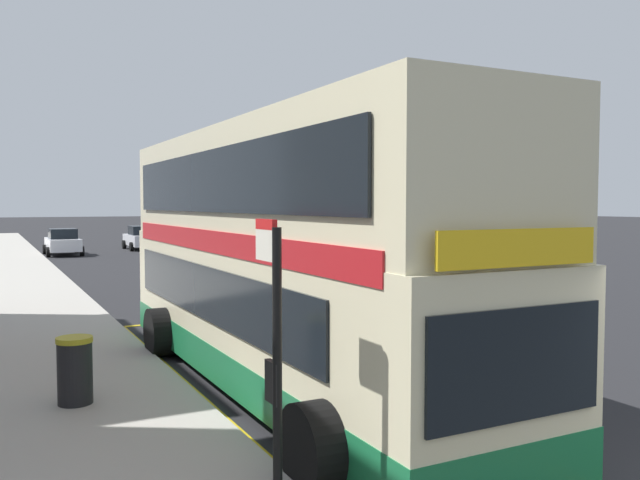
{
  "coord_description": "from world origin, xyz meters",
  "views": [
    {
      "loc": [
        -6.93,
        -3.33,
        3.14
      ],
      "look_at": [
        -0.72,
        8.74,
        2.38
      ],
      "focal_mm": 36.56,
      "sensor_mm": 36.0,
      "label": 1
    }
  ],
  "objects_px": {
    "parked_car_white_far": "(159,234)",
    "parked_car_black_across": "(357,268)",
    "parked_car_white_ahead": "(63,242)",
    "parked_car_white_kerbside": "(142,238)",
    "bus_stop_sign": "(274,346)",
    "litter_bin": "(75,370)",
    "double_decker_bus": "(281,266)"
  },
  "relations": [
    {
      "from": "parked_car_white_ahead",
      "to": "parked_car_white_far",
      "type": "xyz_separation_m",
      "value": [
        7.7,
        7.88,
        0.0
      ]
    },
    {
      "from": "bus_stop_sign",
      "to": "parked_car_black_across",
      "type": "relative_size",
      "value": 0.68
    },
    {
      "from": "double_decker_bus",
      "to": "parked_car_white_far",
      "type": "distance_m",
      "value": 40.76
    },
    {
      "from": "double_decker_bus",
      "to": "bus_stop_sign",
      "type": "bearing_deg",
      "value": -114.48
    },
    {
      "from": "double_decker_bus",
      "to": "parked_car_white_far",
      "type": "bearing_deg",
      "value": 79.57
    },
    {
      "from": "double_decker_bus",
      "to": "parked_car_white_far",
      "type": "relative_size",
      "value": 2.67
    },
    {
      "from": "parked_car_white_far",
      "to": "parked_car_black_across",
      "type": "relative_size",
      "value": 1.0
    },
    {
      "from": "parked_car_white_ahead",
      "to": "litter_bin",
      "type": "distance_m",
      "value": 32.28
    },
    {
      "from": "parked_car_white_ahead",
      "to": "litter_bin",
      "type": "relative_size",
      "value": 4.17
    },
    {
      "from": "parked_car_white_kerbside",
      "to": "litter_bin",
      "type": "distance_m",
      "value": 35.78
    },
    {
      "from": "parked_car_black_across",
      "to": "parked_car_white_kerbside",
      "type": "bearing_deg",
      "value": 94.41
    },
    {
      "from": "parked_car_white_far",
      "to": "double_decker_bus",
      "type": "bearing_deg",
      "value": -100.07
    },
    {
      "from": "parked_car_white_ahead",
      "to": "parked_car_white_far",
      "type": "bearing_deg",
      "value": -131.96
    },
    {
      "from": "litter_bin",
      "to": "parked_car_white_ahead",
      "type": "bearing_deg",
      "value": 84.62
    },
    {
      "from": "parked_car_white_far",
      "to": "litter_bin",
      "type": "xyz_separation_m",
      "value": [
        -10.72,
        -40.02,
        -0.15
      ]
    },
    {
      "from": "bus_stop_sign",
      "to": "litter_bin",
      "type": "height_order",
      "value": "bus_stop_sign"
    },
    {
      "from": "parked_car_white_kerbside",
      "to": "litter_bin",
      "type": "relative_size",
      "value": 4.17
    },
    {
      "from": "bus_stop_sign",
      "to": "parked_car_black_across",
      "type": "xyz_separation_m",
      "value": [
        9.49,
        14.59,
        -1.0
      ]
    },
    {
      "from": "parked_car_black_across",
      "to": "litter_bin",
      "type": "relative_size",
      "value": 4.17
    },
    {
      "from": "bus_stop_sign",
      "to": "litter_bin",
      "type": "bearing_deg",
      "value": 105.22
    },
    {
      "from": "parked_car_white_ahead",
      "to": "litter_bin",
      "type": "height_order",
      "value": "parked_car_white_ahead"
    },
    {
      "from": "bus_stop_sign",
      "to": "parked_car_white_far",
      "type": "bearing_deg",
      "value": 78.03
    },
    {
      "from": "parked_car_white_ahead",
      "to": "parked_car_white_kerbside",
      "type": "height_order",
      "value": "same"
    },
    {
      "from": "parked_car_white_far",
      "to": "parked_car_black_across",
      "type": "distance_m",
      "value": 30.06
    },
    {
      "from": "double_decker_bus",
      "to": "litter_bin",
      "type": "relative_size",
      "value": 11.12
    },
    {
      "from": "parked_car_black_across",
      "to": "parked_car_white_kerbside",
      "type": "distance_m",
      "value": 24.96
    },
    {
      "from": "parked_car_black_across",
      "to": "parked_car_white_kerbside",
      "type": "relative_size",
      "value": 1.0
    },
    {
      "from": "bus_stop_sign",
      "to": "litter_bin",
      "type": "relative_size",
      "value": 2.83
    },
    {
      "from": "bus_stop_sign",
      "to": "parked_car_white_kerbside",
      "type": "height_order",
      "value": "bus_stop_sign"
    },
    {
      "from": "parked_car_white_far",
      "to": "litter_bin",
      "type": "relative_size",
      "value": 4.17
    },
    {
      "from": "double_decker_bus",
      "to": "parked_car_white_ahead",
      "type": "bearing_deg",
      "value": 90.56
    },
    {
      "from": "double_decker_bus",
      "to": "bus_stop_sign",
      "type": "height_order",
      "value": "double_decker_bus"
    }
  ]
}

